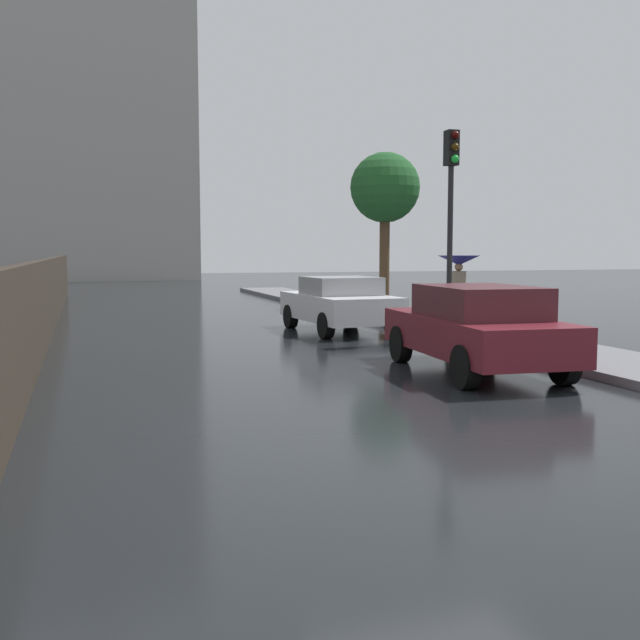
{
  "coord_description": "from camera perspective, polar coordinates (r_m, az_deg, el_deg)",
  "views": [
    {
      "loc": [
        -3.47,
        -6.47,
        1.98
      ],
      "look_at": [
        0.02,
        4.42,
        0.91
      ],
      "focal_mm": 41.39,
      "sensor_mm": 36.0,
      "label": 1
    }
  ],
  "objects": [
    {
      "name": "distant_tower",
      "position": [
        54.24,
        -16.99,
        15.41
      ],
      "size": [
        12.91,
        8.63,
        28.57
      ],
      "color": "#9E9993",
      "rests_on": "ground"
    },
    {
      "name": "pedestrian_with_umbrella_far",
      "position": [
        18.65,
        10.69,
        3.86
      ],
      "size": [
        1.04,
        1.04,
        1.74
      ],
      "rotation": [
        0.0,
        0.0,
        2.89
      ],
      "color": "black",
      "rests_on": "sidewalk_strip"
    },
    {
      "name": "traffic_light",
      "position": [
        16.39,
        10.1,
        9.53
      ],
      "size": [
        0.26,
        0.39,
        4.43
      ],
      "color": "black",
      "rests_on": "sidewalk_strip"
    },
    {
      "name": "street_tree_near",
      "position": [
        26.31,
        5.05,
        10.02
      ],
      "size": [
        2.45,
        2.45,
        5.43
      ],
      "color": "#4C3823",
      "rests_on": "ground"
    },
    {
      "name": "car_maroon_near_kerb",
      "position": [
        12.27,
        11.99,
        -0.54
      ],
      "size": [
        2.05,
        4.25,
        1.43
      ],
      "rotation": [
        0.0,
        0.0,
        -0.07
      ],
      "color": "maroon",
      "rests_on": "ground"
    },
    {
      "name": "ground",
      "position": [
        7.61,
        10.2,
        -9.85
      ],
      "size": [
        120.0,
        120.0,
        0.0
      ],
      "primitive_type": "plane",
      "color": "black"
    },
    {
      "name": "car_white_mid_road",
      "position": [
        18.12,
        1.53,
        1.29
      ],
      "size": [
        2.08,
        3.91,
        1.36
      ],
      "rotation": [
        0.0,
        0.0,
        0.05
      ],
      "color": "silver",
      "rests_on": "ground"
    }
  ]
}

